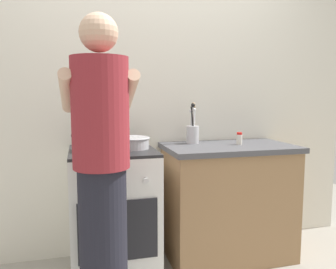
{
  "coord_description": "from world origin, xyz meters",
  "views": [
    {
      "loc": [
        -0.57,
        -2.23,
        1.28
      ],
      "look_at": [
        0.05,
        0.12,
        1.0
      ],
      "focal_mm": 35.98,
      "sensor_mm": 36.0,
      "label": 1
    }
  ],
  "objects_px": {
    "utensil_crock": "(193,131)",
    "mixing_bowl": "(132,142)",
    "spice_bottle": "(239,139)",
    "person": "(102,175)",
    "pot": "(92,142)",
    "stove_range": "(114,211)"
  },
  "relations": [
    {
      "from": "utensil_crock",
      "to": "person",
      "type": "relative_size",
      "value": 0.19
    },
    {
      "from": "pot",
      "to": "utensil_crock",
      "type": "distance_m",
      "value": 0.81
    },
    {
      "from": "pot",
      "to": "mixing_bowl",
      "type": "relative_size",
      "value": 1.07
    },
    {
      "from": "spice_bottle",
      "to": "person",
      "type": "height_order",
      "value": "person"
    },
    {
      "from": "pot",
      "to": "spice_bottle",
      "type": "height_order",
      "value": "pot"
    },
    {
      "from": "mixing_bowl",
      "to": "stove_range",
      "type": "bearing_deg",
      "value": -174.35
    },
    {
      "from": "mixing_bowl",
      "to": "person",
      "type": "distance_m",
      "value": 0.66
    },
    {
      "from": "stove_range",
      "to": "utensil_crock",
      "type": "xyz_separation_m",
      "value": [
        0.66,
        0.17,
        0.55
      ]
    },
    {
      "from": "stove_range",
      "to": "person",
      "type": "distance_m",
      "value": 0.72
    },
    {
      "from": "mixing_bowl",
      "to": "person",
      "type": "bearing_deg",
      "value": -112.9
    },
    {
      "from": "mixing_bowl",
      "to": "person",
      "type": "relative_size",
      "value": 0.15
    },
    {
      "from": "stove_range",
      "to": "pot",
      "type": "height_order",
      "value": "pot"
    },
    {
      "from": "utensil_crock",
      "to": "person",
      "type": "height_order",
      "value": "person"
    },
    {
      "from": "pot",
      "to": "person",
      "type": "distance_m",
      "value": 0.59
    },
    {
      "from": "pot",
      "to": "person",
      "type": "bearing_deg",
      "value": -87.36
    },
    {
      "from": "utensil_crock",
      "to": "spice_bottle",
      "type": "relative_size",
      "value": 3.38
    },
    {
      "from": "utensil_crock",
      "to": "person",
      "type": "distance_m",
      "value": 1.08
    },
    {
      "from": "utensil_crock",
      "to": "mixing_bowl",
      "type": "bearing_deg",
      "value": -163.64
    },
    {
      "from": "mixing_bowl",
      "to": "utensil_crock",
      "type": "height_order",
      "value": "utensil_crock"
    },
    {
      "from": "stove_range",
      "to": "mixing_bowl",
      "type": "height_order",
      "value": "mixing_bowl"
    },
    {
      "from": "mixing_bowl",
      "to": "spice_bottle",
      "type": "relative_size",
      "value": 2.71
    },
    {
      "from": "stove_range",
      "to": "person",
      "type": "bearing_deg",
      "value": -100.93
    }
  ]
}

